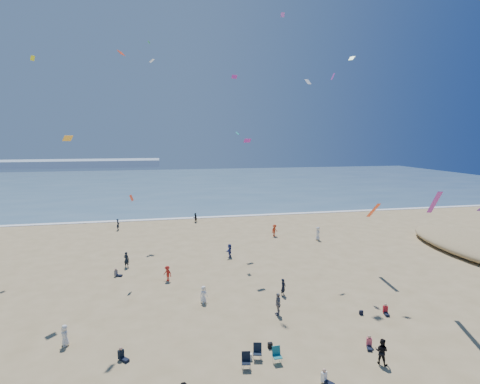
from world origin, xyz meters
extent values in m
cube|color=#476B84|center=(0.00, 95.00, 0.03)|extent=(220.00, 100.00, 0.06)
cube|color=white|center=(0.00, 45.00, 0.04)|extent=(220.00, 1.20, 0.08)
cube|color=#7A8EA8|center=(-60.00, 170.00, 1.60)|extent=(110.00, 20.00, 3.20)
imported|color=black|center=(1.50, 41.69, 0.77)|extent=(0.94, 0.90, 1.54)
imported|color=white|center=(-0.40, 11.43, 0.73)|extent=(0.84, 0.74, 1.45)
imported|color=black|center=(-10.24, 38.89, 0.84)|extent=(0.44, 0.64, 1.69)
imported|color=#AB2018|center=(-3.29, 16.99, 0.74)|extent=(1.07, 1.06, 1.48)
imported|color=black|center=(9.31, 0.69, 0.81)|extent=(0.98, 0.99, 1.62)
imported|color=black|center=(6.57, 11.42, 0.76)|extent=(0.66, 0.64, 1.53)
imported|color=gray|center=(5.04, 8.10, 0.89)|extent=(0.48, 1.06, 1.78)
imported|color=red|center=(11.64, 30.67, 0.84)|extent=(1.25, 1.13, 1.69)
imported|color=#313E88|center=(3.84, 22.85, 0.78)|extent=(1.09, 1.50, 1.57)
imported|color=black|center=(-7.52, 21.76, 0.84)|extent=(0.72, 0.62, 1.68)
imported|color=white|center=(16.78, 27.61, 0.91)|extent=(0.77, 1.00, 1.82)
imported|color=silver|center=(-10.13, 6.77, 0.73)|extent=(0.75, 0.84, 1.45)
cube|color=white|center=(1.49, 2.70, 0.20)|extent=(0.35, 0.20, 0.40)
cube|color=black|center=(3.13, 3.69, 0.19)|extent=(0.30, 0.22, 0.38)
cube|color=black|center=(11.42, 6.77, 0.17)|extent=(0.28, 0.18, 0.34)
cube|color=white|center=(12.19, 21.02, 19.69)|extent=(0.74, 0.70, 0.56)
cube|color=green|center=(15.10, 17.01, 21.45)|extent=(0.67, 0.67, 0.43)
cube|color=#FF6FCC|center=(12.49, 31.13, 29.59)|extent=(0.56, 0.46, 0.67)
cube|color=red|center=(-6.46, 14.42, 20.47)|extent=(0.60, 0.91, 0.35)
cube|color=white|center=(-4.51, 38.36, 24.53)|extent=(0.78, 0.76, 0.45)
cube|color=gold|center=(-11.14, 15.51, 13.66)|extent=(0.83, 0.88, 0.47)
cube|color=#1ACFEB|center=(5.10, 24.42, 14.20)|extent=(0.35, 0.69, 0.32)
cube|color=green|center=(-4.86, 39.49, 27.29)|extent=(0.32, 0.49, 0.32)
cube|color=purple|center=(6.14, 31.62, 21.63)|extent=(0.86, 0.55, 0.46)
cube|color=red|center=(-6.49, 18.77, 7.95)|extent=(0.36, 0.78, 0.58)
cube|color=purple|center=(5.29, 20.09, 13.41)|extent=(0.84, 0.51, 0.41)
cube|color=purple|center=(13.72, 18.12, 19.84)|extent=(0.38, 0.62, 0.65)
cube|color=yellow|center=(-17.38, 29.19, 22.55)|extent=(0.47, 0.54, 0.54)
cube|color=#852492|center=(17.45, 7.03, 8.64)|extent=(0.35, 3.14, 2.21)
cube|color=#F64419|center=(17.29, 15.30, 6.43)|extent=(0.35, 2.64, 1.87)
camera|label=1|loc=(-3.45, -18.27, 13.72)|focal=28.00mm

